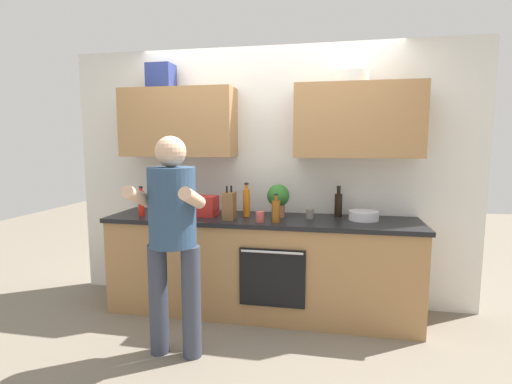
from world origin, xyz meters
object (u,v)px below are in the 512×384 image
at_px(bottle_wine, 175,200).
at_px(grocery_bag_crisps, 204,206).
at_px(bottle_soy, 338,204).
at_px(mixing_bowl, 364,216).
at_px(bottle_syrup, 276,211).
at_px(bottle_juice, 246,202).
at_px(person_standing, 172,229).
at_px(bottle_hotsauce, 141,203).
at_px(potted_herb, 278,198).
at_px(cup_ceramic, 260,217).
at_px(knife_block, 229,206).
at_px(cup_stoneware, 310,214).
at_px(cup_tea, 192,207).

distance_m(bottle_wine, grocery_bag_crisps, 0.29).
relative_size(bottle_soy, mixing_bowl, 1.10).
relative_size(bottle_syrup, mixing_bowl, 0.96).
bearing_deg(bottle_juice, person_standing, -111.46).
bearing_deg(mixing_bowl, bottle_hotsauce, -174.55).
bearing_deg(grocery_bag_crisps, bottle_wine, 177.97).
relative_size(bottle_hotsauce, potted_herb, 0.92).
bearing_deg(mixing_bowl, grocery_bag_crisps, -176.94).
distance_m(person_standing, bottle_syrup, 0.94).
height_order(bottle_soy, potted_herb, potted_herb).
height_order(cup_ceramic, grocery_bag_crisps, grocery_bag_crisps).
bearing_deg(bottle_syrup, knife_block, 173.29).
relative_size(bottle_juice, cup_stoneware, 3.46).
distance_m(bottle_syrup, cup_ceramic, 0.15).
bearing_deg(grocery_bag_crisps, cup_tea, 140.78).
height_order(bottle_wine, knife_block, bottle_wine).
distance_m(bottle_wine, potted_herb, 0.98).
distance_m(bottle_syrup, bottle_wine, 1.01).
relative_size(cup_tea, potted_herb, 0.33).
bearing_deg(bottle_syrup, bottle_soy, 35.10).
height_order(bottle_wine, cup_tea, bottle_wine).
xyz_separation_m(knife_block, grocery_bag_crisps, (-0.28, 0.12, -0.03)).
bearing_deg(bottle_wine, mixing_bowl, 2.22).
distance_m(bottle_hotsauce, mixing_bowl, 2.04).
distance_m(person_standing, cup_ceramic, 0.84).
distance_m(bottle_juice, bottle_hotsauce, 0.99).
bearing_deg(bottle_hotsauce, person_standing, -49.58).
height_order(person_standing, bottle_hotsauce, person_standing).
bearing_deg(bottle_juice, cup_stoneware, 0.08).
height_order(knife_block, grocery_bag_crisps, knife_block).
xyz_separation_m(bottle_juice, grocery_bag_crisps, (-0.40, -0.04, -0.04)).
bearing_deg(cup_stoneware, bottle_syrup, -141.97).
relative_size(person_standing, bottle_hotsauce, 5.86).
height_order(bottle_wine, potted_herb, bottle_wine).
bearing_deg(bottle_juice, mixing_bowl, 1.84).
relative_size(bottle_juice, bottle_hotsauce, 1.13).
relative_size(cup_tea, mixing_bowl, 0.38).
bearing_deg(cup_tea, bottle_hotsauce, -146.93).
bearing_deg(bottle_wine, cup_ceramic, -12.95).
height_order(bottle_syrup, cup_ceramic, bottle_syrup).
relative_size(bottle_soy, bottle_wine, 0.88).
relative_size(bottle_soy, potted_herb, 0.95).
relative_size(person_standing, knife_block, 5.38).
distance_m(person_standing, cup_stoneware, 1.29).
xyz_separation_m(bottle_soy, potted_herb, (-0.55, -0.13, 0.06)).
bearing_deg(grocery_bag_crisps, cup_stoneware, 2.60).
xyz_separation_m(person_standing, cup_stoneware, (0.94, 0.89, -0.02)).
distance_m(cup_ceramic, cup_stoneware, 0.48).
height_order(cup_stoneware, mixing_bowl, cup_stoneware).
distance_m(cup_tea, grocery_bag_crisps, 0.23).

